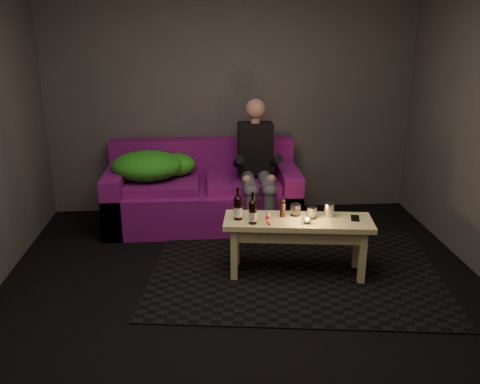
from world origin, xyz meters
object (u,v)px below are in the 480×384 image
(sofa, at_px, (203,195))
(person, at_px, (257,164))
(steel_cup, at_px, (329,210))
(beer_bottle_a, at_px, (238,208))
(beer_bottle_b, at_px, (253,212))
(coffee_table, at_px, (298,229))

(sofa, relative_size, person, 1.50)
(sofa, bearing_deg, steel_cup, -48.90)
(person, xyz_separation_m, steel_cup, (0.50, -1.04, -0.13))
(person, height_order, beer_bottle_a, person)
(beer_bottle_b, bearing_deg, coffee_table, 9.62)
(sofa, relative_size, steel_cup, 17.28)
(person, relative_size, beer_bottle_b, 4.95)
(steel_cup, bearing_deg, person, 115.66)
(sofa, relative_size, coffee_table, 1.56)
(sofa, distance_m, beer_bottle_a, 1.28)
(sofa, xyz_separation_m, person, (0.55, -0.16, 0.38))
(person, relative_size, coffee_table, 1.04)
(beer_bottle_b, bearing_deg, sofa, 106.93)
(person, bearing_deg, sofa, 163.69)
(coffee_table, bearing_deg, sofa, 122.14)
(coffee_table, distance_m, beer_bottle_a, 0.53)
(sofa, height_order, steel_cup, sofa)
(coffee_table, bearing_deg, beer_bottle_b, -170.38)
(sofa, height_order, beer_bottle_b, sofa)
(sofa, distance_m, person, 0.68)
(sofa, bearing_deg, person, -16.31)
(person, relative_size, steel_cup, 11.53)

